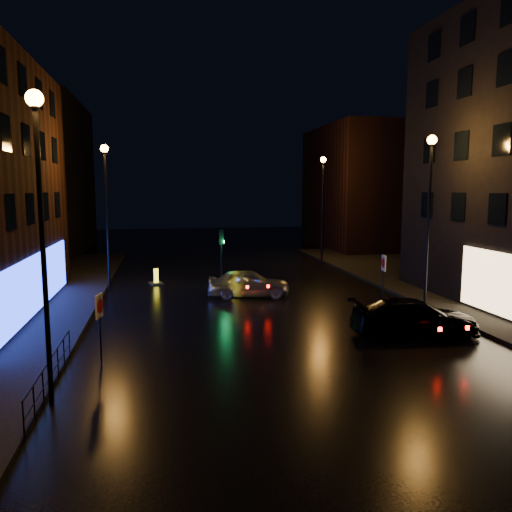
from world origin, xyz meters
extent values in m
plane|color=black|center=(0.00, 0.00, 0.00)|extent=(120.00, 120.00, 0.00)
cube|color=black|center=(14.00, 8.00, 0.07)|extent=(12.00, 44.00, 0.15)
cube|color=black|center=(-16.00, 35.00, 7.00)|extent=(8.00, 16.00, 14.00)
cube|color=black|center=(15.00, 32.00, 6.00)|extent=(8.00, 14.00, 12.00)
cylinder|color=black|center=(-7.80, -2.00, 4.00)|extent=(0.14, 0.14, 8.00)
cylinder|color=black|center=(-7.80, -2.00, 8.00)|extent=(0.20, 0.20, 0.25)
sphere|color=orange|center=(-7.80, -2.00, 8.15)|extent=(0.44, 0.44, 0.44)
cylinder|color=black|center=(-7.80, 14.00, 4.00)|extent=(0.14, 0.14, 8.00)
cylinder|color=black|center=(-7.80, 14.00, 8.00)|extent=(0.20, 0.20, 0.25)
sphere|color=orange|center=(-7.80, 14.00, 8.15)|extent=(0.44, 0.44, 0.44)
cylinder|color=black|center=(7.80, 6.00, 4.00)|extent=(0.14, 0.14, 8.00)
cylinder|color=black|center=(7.80, 6.00, 8.00)|extent=(0.20, 0.20, 0.25)
sphere|color=orange|center=(7.80, 6.00, 8.15)|extent=(0.44, 0.44, 0.44)
cylinder|color=black|center=(7.80, 22.00, 4.00)|extent=(0.14, 0.14, 8.00)
cylinder|color=black|center=(7.80, 22.00, 8.00)|extent=(0.20, 0.20, 0.25)
sphere|color=orange|center=(7.80, 22.00, 8.15)|extent=(0.44, 0.44, 0.44)
cube|color=black|center=(-1.20, 14.00, 0.06)|extent=(1.40, 2.40, 0.12)
cylinder|color=black|center=(-1.20, 14.00, 1.40)|extent=(0.12, 0.12, 2.80)
cube|color=black|center=(-1.20, 14.00, 3.00)|extent=(0.28, 0.22, 0.90)
cylinder|color=#0CFF59|center=(-1.06, 14.00, 2.72)|extent=(0.05, 0.18, 0.18)
cylinder|color=black|center=(-8.00, -1.00, 0.97)|extent=(0.05, 6.00, 0.05)
cylinder|color=black|center=(-8.00, -1.00, 0.50)|extent=(0.04, 6.00, 0.04)
cylinder|color=black|center=(-8.00, -4.00, 0.50)|extent=(0.04, 0.04, 1.00)
cylinder|color=black|center=(-8.00, -1.00, 0.50)|extent=(0.04, 0.04, 1.00)
cylinder|color=black|center=(-8.00, 2.00, 0.50)|extent=(0.04, 0.04, 1.00)
imported|color=#B2B7BB|center=(-0.11, 10.65, 0.76)|extent=(4.65, 2.37, 1.52)
imported|color=black|center=(5.21, 2.17, 0.74)|extent=(5.28, 2.54, 1.48)
cube|color=black|center=(-0.75, 11.28, 0.06)|extent=(1.31, 1.58, 0.11)
cube|color=yellow|center=(-0.75, 11.28, 0.62)|extent=(0.37, 0.30, 1.13)
cube|color=black|center=(-0.75, 11.28, 0.62)|extent=(0.33, 0.14, 0.68)
cube|color=black|center=(-5.14, 15.36, 0.05)|extent=(0.98, 1.25, 0.09)
cube|color=yellow|center=(-5.14, 15.36, 0.51)|extent=(0.29, 0.22, 0.92)
cube|color=black|center=(-5.14, 15.36, 0.51)|extent=(0.27, 0.08, 0.55)
cylinder|color=black|center=(-6.82, 0.96, 1.18)|extent=(0.06, 0.06, 2.35)
cube|color=silver|center=(-6.82, 0.96, 2.03)|extent=(0.19, 0.59, 0.80)
cylinder|color=#B20C0C|center=(-6.78, 0.96, 2.03)|extent=(0.13, 0.46, 0.47)
cylinder|color=black|center=(6.50, 7.91, 1.21)|extent=(0.07, 0.07, 2.42)
cube|color=silver|center=(6.50, 7.91, 2.09)|extent=(0.13, 0.61, 0.83)
cylinder|color=#B20C0C|center=(6.47, 7.92, 2.09)|extent=(0.08, 0.48, 0.48)
camera|label=1|loc=(-4.71, -15.84, 5.87)|focal=35.00mm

